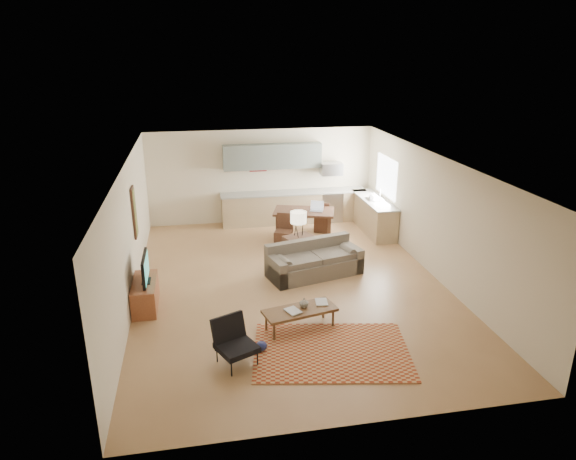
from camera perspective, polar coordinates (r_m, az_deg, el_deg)
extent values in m
plane|color=#A3754A|center=(11.20, 0.28, -6.06)|extent=(9.00, 9.00, 0.00)
plane|color=white|center=(10.33, 0.31, 7.58)|extent=(9.00, 9.00, 0.00)
plane|color=beige|center=(14.96, -2.96, 6.00)|extent=(6.50, 0.00, 6.50)
plane|color=beige|center=(6.72, 7.66, -11.89)|extent=(6.50, 0.00, 6.50)
plane|color=beige|center=(10.61, -17.22, -0.58)|extent=(0.00, 9.00, 9.00)
plane|color=beige|center=(11.71, 16.11, 1.41)|extent=(0.00, 9.00, 9.00)
cube|color=#A5A8AD|center=(15.28, 4.73, 2.75)|extent=(0.62, 0.62, 0.90)
cube|color=#A5A8AD|center=(15.02, 4.82, 6.80)|extent=(0.62, 0.40, 0.35)
cube|color=slate|center=(14.71, -1.74, 8.18)|extent=(2.80, 0.34, 0.70)
cube|color=white|center=(14.29, 10.88, 5.86)|extent=(0.02, 1.40, 1.05)
cube|color=#993018|center=(8.93, 4.84, -13.25)|extent=(2.87, 2.23, 0.02)
imported|color=maroon|center=(9.21, -0.03, -9.18)|extent=(0.43, 0.46, 0.03)
imported|color=navy|center=(9.58, 3.08, -8.02)|extent=(0.29, 0.35, 0.02)
imported|color=black|center=(9.40, 1.79, -8.05)|extent=(0.23, 0.23, 0.18)
imported|color=beige|center=(14.28, 9.24, 3.73)|extent=(0.11, 0.12, 0.19)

